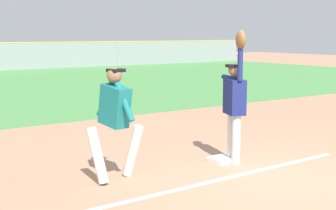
{
  "coord_description": "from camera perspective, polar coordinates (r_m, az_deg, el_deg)",
  "views": [
    {
      "loc": [
        -5.63,
        -5.09,
        2.21
      ],
      "look_at": [
        -1.02,
        1.52,
        1.05
      ],
      "focal_mm": 52.67,
      "sensor_mm": 36.0,
      "label": 1
    }
  ],
  "objects": [
    {
      "name": "ground_plane",
      "position": [
        7.91,
        12.59,
        -8.24
      ],
      "size": [
        77.3,
        77.3,
        0.0
      ],
      "primitive_type": "plane",
      "color": "tan"
    },
    {
      "name": "first_base",
      "position": [
        8.71,
        6.23,
        -6.28
      ],
      "size": [
        0.38,
        0.38,
        0.08
      ],
      "primitive_type": "cube",
      "rotation": [
        0.0,
        0.0,
        -0.01
      ],
      "color": "white",
      "rests_on": "ground_plane"
    },
    {
      "name": "fielder",
      "position": [
        8.48,
        7.75,
        0.73
      ],
      "size": [
        0.42,
        0.87,
        2.28
      ],
      "rotation": [
        0.0,
        0.0,
        2.79
      ],
      "color": "silver",
      "rests_on": "ground_plane"
    },
    {
      "name": "runner",
      "position": [
        7.42,
        -6.15,
        -1.27
      ],
      "size": [
        0.81,
        0.84,
        1.72
      ],
      "rotation": [
        0.0,
        0.0,
        0.19
      ],
      "color": "white",
      "rests_on": "ground_plane"
    },
    {
      "name": "baseball",
      "position": [
        8.56,
        8.16,
        5.86
      ],
      "size": [
        0.07,
        0.07,
        0.07
      ],
      "primitive_type": "sphere",
      "color": "white"
    },
    {
      "name": "parked_car_red",
      "position": [
        35.82,
        -13.96,
        5.52
      ],
      "size": [
        4.51,
        2.34,
        1.25
      ],
      "rotation": [
        0.0,
        0.0,
        0.06
      ],
      "color": "#B21E1E",
      "rests_on": "ground_plane"
    }
  ]
}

